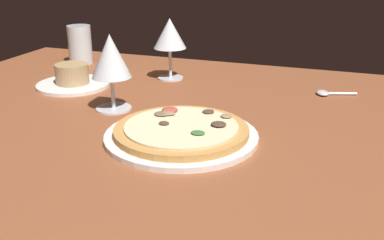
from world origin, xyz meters
TOP-DOWN VIEW (x-y plane):
  - dining_table at (0.00, 0.00)cm, footprint 150.00×110.00cm
  - pizza_main at (-2.53, -4.34)cm, footprint 27.76×27.76cm
  - ramekin_on_saucer at (-39.62, 17.65)cm, footprint 17.83×17.83cm
  - wine_glass_far at (-21.82, 5.80)cm, footprint 8.31×8.31cm
  - wine_glass_near at (-19.54, 32.36)cm, footprint 8.37×8.37cm
  - water_glass at (-50.76, 39.08)cm, footprint 6.84×6.84cm
  - spoon at (20.27, 31.52)cm, footprint 9.62×5.10cm

SIDE VIEW (x-z plane):
  - dining_table at x=0.00cm, z-range 0.00..4.00cm
  - spoon at x=20.27cm, z-range 3.96..4.96cm
  - pizza_main at x=-2.53cm, z-range 3.51..6.88cm
  - ramekin_on_saucer at x=-39.62cm, z-range 3.15..8.80cm
  - water_glass at x=-50.76cm, z-range 3.28..14.41cm
  - wine_glass_far at x=-21.82cm, z-range 7.01..23.10cm
  - wine_glass_near at x=-19.54cm, z-range 7.56..23.27cm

